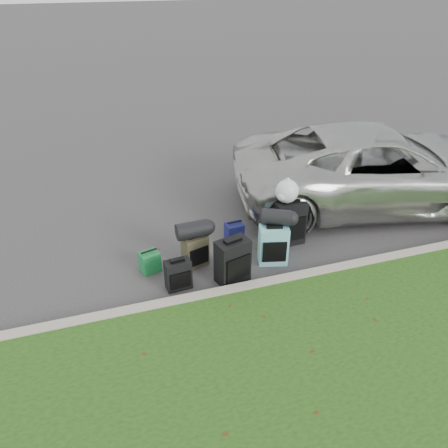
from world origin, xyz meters
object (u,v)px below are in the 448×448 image
object	(u,v)px
suitcase_large_black_left	(233,261)
suitcase_large_black_right	(289,222)
suitcase_small_black	(178,275)
tote_green	(150,262)
suitcase_teal	(273,245)
suitcase_olive	(195,251)
suv	(378,167)
tote_navy	(234,232)

from	to	relation	value
suitcase_large_black_left	suitcase_large_black_right	world-z (taller)	suitcase_large_black_right
suitcase_small_black	tote_green	size ratio (longest dim) A/B	1.43
suitcase_teal	suitcase_large_black_right	xyz separation A→B (m)	(0.51, 0.49, 0.07)
suitcase_small_black	tote_green	world-z (taller)	suitcase_small_black
suitcase_large_black_left	suitcase_olive	size ratio (longest dim) A/B	1.34
tote_green	suv	bearing A→B (deg)	-3.27
tote_green	tote_navy	world-z (taller)	tote_green
suitcase_small_black	suitcase_olive	world-z (taller)	suitcase_olive
suitcase_small_black	suitcase_large_black_left	distance (m)	0.87
tote_green	tote_navy	bearing A→B (deg)	1.60
suitcase_olive	tote_navy	bearing A→B (deg)	16.20
suv	tote_green	world-z (taller)	suv
suitcase_teal	tote_green	bearing A→B (deg)	-176.20
suitcase_small_black	tote_navy	world-z (taller)	suitcase_small_black
suitcase_large_black_left	suitcase_large_black_right	xyz separation A→B (m)	(1.32, 0.76, 0.04)
suv	suitcase_large_black_right	world-z (taller)	suv
suitcase_large_black_right	tote_green	bearing A→B (deg)	-179.58
suitcase_large_black_right	suitcase_olive	bearing A→B (deg)	-176.34
suv	suitcase_olive	distance (m)	4.28
suitcase_large_black_right	tote_green	size ratio (longest dim) A/B	2.37
tote_green	suitcase_teal	bearing A→B (deg)	-25.44
suitcase_large_black_left	tote_navy	world-z (taller)	suitcase_large_black_left
suitcase_large_black_left	tote_navy	bearing A→B (deg)	55.30
suitcase_teal	tote_navy	distance (m)	0.96
suitcase_small_black	tote_navy	bearing A→B (deg)	34.24
suitcase_large_black_right	tote_navy	distance (m)	1.01
suitcase_large_black_left	suitcase_teal	size ratio (longest dim) A/B	1.09
tote_navy	suitcase_teal	bearing A→B (deg)	-69.47
suv	suitcase_small_black	bearing A→B (deg)	121.03
suitcase_large_black_right	tote_green	world-z (taller)	suitcase_large_black_right
suitcase_small_black	suitcase_large_black_right	world-z (taller)	suitcase_large_black_right
suitcase_large_black_left	suitcase_small_black	bearing A→B (deg)	160.16
suv	tote_navy	world-z (taller)	suv
suitcase_large_black_left	tote_green	size ratio (longest dim) A/B	2.14
suitcase_teal	tote_navy	world-z (taller)	suitcase_teal
suv	suitcase_large_black_right	size ratio (longest dim) A/B	7.11
suitcase_teal	tote_navy	bearing A→B (deg)	129.41
suitcase_large_black_left	suitcase_large_black_right	bearing A→B (deg)	15.37
suitcase_large_black_left	suitcase_olive	distance (m)	0.75
suitcase_olive	suitcase_teal	bearing A→B (deg)	-29.66
tote_navy	tote_green	bearing A→B (deg)	-168.05
suitcase_large_black_left	tote_green	bearing A→B (deg)	137.08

